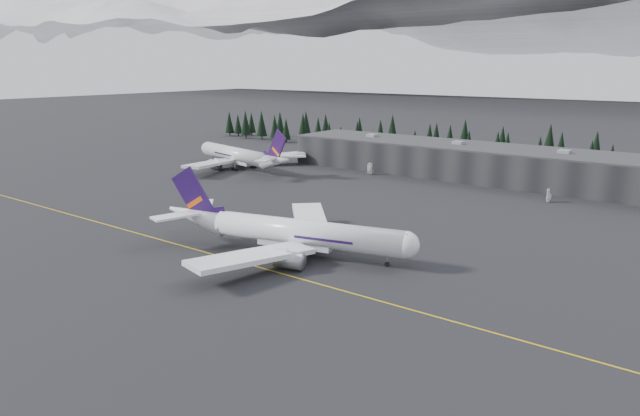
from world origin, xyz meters
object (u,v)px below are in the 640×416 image
Objects in this scene: jet_main at (285,231)px; gse_vehicle_a at (370,173)px; gse_vehicle_b at (549,200)px; jet_parked at (242,156)px; terminal at (481,162)px.

jet_main is 103.66m from gse_vehicle_a.
jet_main is 14.18× the size of gse_vehicle_b.
jet_main reaches higher than gse_vehicle_a.
gse_vehicle_b is at bearing -159.75° from jet_parked.
terminal is at bearing 18.46° from gse_vehicle_a.
gse_vehicle_a is at bearing -153.78° from terminal.
jet_main is 96.72m from gse_vehicle_b.
jet_parked is 13.58× the size of gse_vehicle_a.
terminal is 98.24m from jet_parked.
terminal is 2.49× the size of jet_parked.
gse_vehicle_b is at bearing -38.08° from terminal.
gse_vehicle_a is (50.48, 21.79, -4.75)m from jet_parked.
gse_vehicle_b reaches higher than gse_vehicle_a.
jet_main is 115.12m from jet_parked.
jet_parked reaches higher than gse_vehicle_b.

